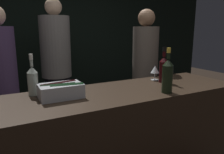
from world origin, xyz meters
TOP-DOWN VIEW (x-y plane):
  - wall_back_chalkboard at (0.00, 2.44)m, footprint 6.40×0.06m
  - bar_counter at (0.00, 0.33)m, footprint 2.35×0.67m
  - ice_bin_with_bottles at (-0.43, 0.38)m, footprint 0.32×0.21m
  - wine_glass at (0.58, 0.52)m, footprint 0.09×0.09m
  - red_wine_bottle_black_foil at (0.59, 0.41)m, footprint 0.08×0.08m
  - white_wine_bottle at (-0.61, 0.55)m, footprint 0.08×0.08m
  - champagne_bottle at (0.38, 0.11)m, footprint 0.09×0.09m
  - person_in_hoodie at (0.83, 1.03)m, footprint 0.32×0.32m
  - person_blond_tee at (-0.16, 1.62)m, footprint 0.38×0.38m
  - person_grey_polo at (-0.82, 1.30)m, footprint 0.34×0.34m

SIDE VIEW (x-z plane):
  - bar_counter at x=0.00m, z-range 0.00..0.95m
  - person_grey_polo at x=-0.82m, z-range 0.10..1.81m
  - person_in_hoodie at x=0.83m, z-range 0.11..1.82m
  - ice_bin_with_bottles at x=-0.43m, z-range 0.96..1.07m
  - person_blond_tee at x=-0.16m, z-range 0.11..1.95m
  - wine_glass at x=0.58m, z-range 0.98..1.13m
  - white_wine_bottle at x=-0.61m, z-range 0.91..1.24m
  - red_wine_bottle_black_foil at x=0.59m, z-range 0.92..1.27m
  - champagne_bottle at x=0.38m, z-range 0.92..1.28m
  - wall_back_chalkboard at x=0.00m, z-range 0.00..2.80m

